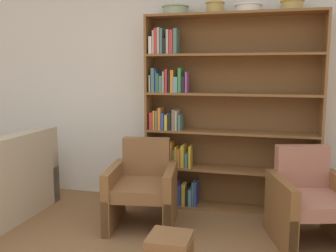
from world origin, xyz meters
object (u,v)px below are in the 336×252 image
Objects in this scene: bowl_stoneware at (176,10)px; armchair_leather at (143,187)px; bowl_cream at (215,7)px; footstool at (170,246)px; bowl_sage at (248,8)px; bowl_olive at (292,5)px; bookshelf at (213,118)px; armchair_cushioned at (310,201)px.

bowl_stoneware is 0.36× the size of armchair_leather.
footstool is at bearing -92.77° from bowl_cream.
armchair_leather is 1.12m from footstool.
bowl_olive is at bearing -0.00° from bowl_sage.
footstool is at bearing -77.93° from bowl_stoneware.
bowl_cream reaches higher than bowl_stoneware.
armchair_leather is at bearing -146.60° from bowl_sage.
bowl_olive reaches higher than bowl_stoneware.
bookshelf is 1.77m from footstool.
bowl_cream reaches higher than armchair_cushioned.
bowl_cream reaches higher than bowl_olive.
bowl_sage is (0.34, 0.00, -0.02)m from bowl_cream.
bowl_stoneware is at bearing -180.00° from bowl_sage.
armchair_cushioned reaches higher than footstool.
armchair_cushioned is at bearing 171.53° from armchair_leather.
bowl_olive is at bearing -163.95° from armchair_leather.
bookshelf is 8.91× the size of bowl_olive.
bowl_stoneware is at bearing -177.78° from bookshelf.
bowl_cream reaches higher than bookshelf.
armchair_leather is (-0.94, -0.62, -1.77)m from bowl_sage.
bowl_stoneware is 0.35× the size of armchair_cushioned.
armchair_leather and armchair_cushioned have the same top height.
bowl_olive is 2.60m from footstool.
armchair_leather is (-0.60, -0.62, -1.79)m from bowl_cream.
bowl_olive reaches higher than bookshelf.
bowl_cream reaches higher than armchair_leather.
bowl_olive reaches higher than footstool.
bookshelf is 1.38m from bowl_olive.
footstool is (-1.03, -0.98, -0.08)m from armchair_cushioned.
armchair_leather is 1.55m from armchair_cushioned.
bowl_cream is 2.12m from armchair_cushioned.
armchair_cushioned is at bearing -33.61° from bookshelf.
bowl_stoneware is 1.25× the size of bowl_olive.
footstool is (0.52, -0.99, -0.08)m from armchair_leather.
bowl_stoneware reaches higher than footstool.
bowl_cream is 0.73× the size of bowl_sage.
bowl_stoneware reaches higher than bookshelf.
bowl_cream is at bearing 0.00° from bowl_stoneware.
armchair_leather is 0.99× the size of armchair_cushioned.
bowl_cream is 0.86× the size of bowl_olive.
armchair_cushioned is (1.55, -0.00, 0.00)m from armchair_leather.
bowl_sage is 0.33× the size of armchair_cushioned.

